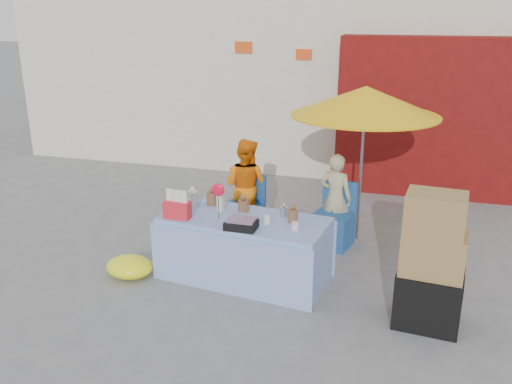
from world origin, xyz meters
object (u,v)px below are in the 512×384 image
(umbrella, at_px, (365,102))
(vendor_beige, at_px, (335,198))
(market_table, at_px, (244,247))
(chair_left, at_px, (243,217))
(vendor_orange, at_px, (246,186))
(chair_right, at_px, (333,227))
(box_stack, at_px, (431,266))

(umbrella, bearing_deg, vendor_beige, -153.43)
(market_table, bearing_deg, vendor_beige, 64.46)
(chair_left, distance_m, vendor_beige, 1.30)
(umbrella, bearing_deg, vendor_orange, -174.47)
(vendor_orange, bearing_deg, vendor_beige, -166.73)
(vendor_beige, distance_m, umbrella, 1.32)
(market_table, xyz_separation_m, vendor_orange, (-0.39, 1.34, 0.29))
(chair_right, xyz_separation_m, umbrella, (0.30, 0.28, 1.64))
(umbrella, bearing_deg, chair_left, -169.57)
(chair_left, height_order, chair_right, same)
(market_table, height_order, vendor_orange, vendor_orange)
(chair_left, relative_size, box_stack, 0.61)
(box_stack, bearing_deg, market_table, 167.70)
(chair_right, bearing_deg, box_stack, -41.20)
(chair_left, xyz_separation_m, chair_right, (1.25, 0.00, 0.00))
(vendor_beige, bearing_deg, vendor_orange, 13.27)
(chair_right, relative_size, umbrella, 0.41)
(market_table, distance_m, chair_right, 1.49)
(vendor_orange, distance_m, umbrella, 1.98)
(market_table, height_order, umbrella, umbrella)
(vendor_orange, xyz_separation_m, box_stack, (2.44, -1.79, -0.03))
(chair_left, distance_m, box_stack, 2.97)
(umbrella, bearing_deg, market_table, -127.90)
(chair_left, bearing_deg, vendor_orange, 104.81)
(umbrella, relative_size, box_stack, 1.51)
(chair_right, height_order, umbrella, umbrella)
(chair_right, relative_size, vendor_beige, 0.69)
(chair_left, bearing_deg, box_stack, -20.98)
(umbrella, xyz_separation_m, box_stack, (0.89, -1.94, -1.25))
(chair_left, relative_size, umbrella, 0.41)
(chair_left, distance_m, chair_right, 1.25)
(market_table, relative_size, box_stack, 1.47)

